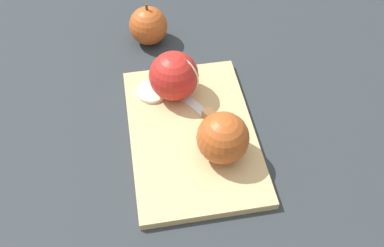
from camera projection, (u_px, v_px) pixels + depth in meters
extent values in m
plane|color=#282D33|center=(192.00, 136.00, 0.78)|extent=(4.00, 4.00, 0.00)
cube|color=tan|center=(192.00, 134.00, 0.77)|extent=(0.34, 0.24, 0.01)
sphere|color=#AD4C1E|center=(223.00, 138.00, 0.71)|extent=(0.08, 0.08, 0.08)
cylinder|color=beige|center=(226.00, 135.00, 0.71)|extent=(0.07, 0.05, 0.08)
sphere|color=red|center=(174.00, 76.00, 0.79)|extent=(0.09, 0.09, 0.09)
cylinder|color=beige|center=(176.00, 73.00, 0.80)|extent=(0.06, 0.06, 0.08)
cube|color=silver|center=(190.00, 102.00, 0.81)|extent=(0.08, 0.05, 0.00)
cube|color=brown|center=(218.00, 122.00, 0.77)|extent=(0.07, 0.05, 0.02)
cylinder|color=beige|center=(152.00, 92.00, 0.82)|extent=(0.06, 0.06, 0.01)
sphere|color=#AD4C1E|center=(148.00, 26.00, 0.92)|extent=(0.08, 0.08, 0.08)
cylinder|color=#4C3319|center=(147.00, 7.00, 0.88)|extent=(0.01, 0.00, 0.01)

